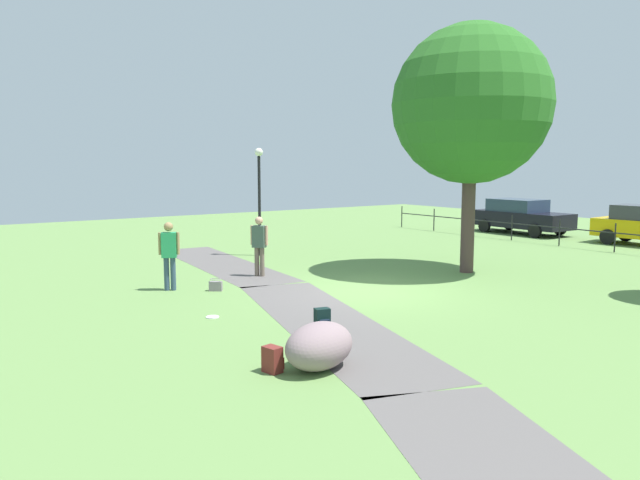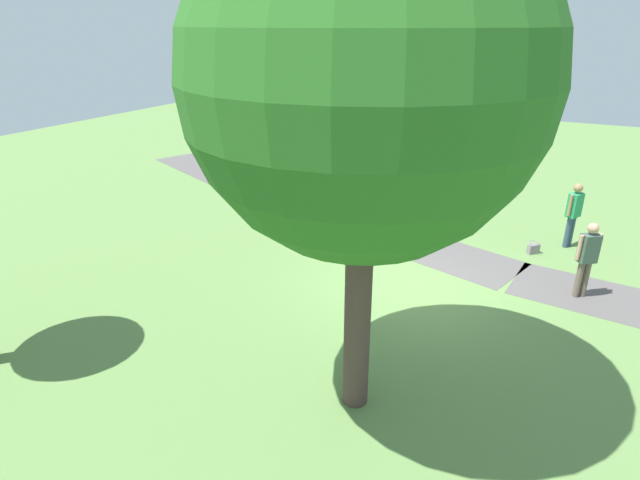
% 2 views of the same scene
% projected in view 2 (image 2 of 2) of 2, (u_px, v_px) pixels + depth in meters
% --- Properties ---
extents(ground_plane, '(48.00, 48.00, 0.00)m').
position_uv_depth(ground_plane, '(410.00, 286.00, 11.55)').
color(ground_plane, '#608445').
extents(footpath_segment_mid, '(8.20, 4.07, 0.01)m').
position_uv_depth(footpath_segment_mid, '(378.00, 232.00, 14.47)').
color(footpath_segment_mid, '#595352').
rests_on(footpath_segment_mid, ground).
extents(footpath_segment_far, '(8.08, 4.91, 0.01)m').
position_uv_depth(footpath_segment_far, '(221.00, 175.00, 19.84)').
color(footpath_segment_far, '#595352').
rests_on(footpath_segment_far, ground).
extents(large_shade_tree, '(4.51, 4.51, 7.08)m').
position_uv_depth(large_shade_tree, '(365.00, 80.00, 6.18)').
color(large_shade_tree, '#4C3834').
rests_on(large_shade_tree, ground).
extents(lawn_boulder, '(1.24, 1.51, 0.73)m').
position_uv_depth(lawn_boulder, '(334.00, 192.00, 16.68)').
color(lawn_boulder, gray).
rests_on(lawn_boulder, ground).
extents(woman_with_handbag, '(0.38, 0.47, 1.72)m').
position_uv_depth(woman_with_handbag, '(574.00, 211.00, 13.19)').
color(woman_with_handbag, '#334A60').
rests_on(woman_with_handbag, ground).
extents(man_near_boulder, '(0.43, 0.41, 1.68)m').
position_uv_depth(man_near_boulder, '(587.00, 255.00, 10.73)').
color(man_near_boulder, '#6C5D4E').
rests_on(man_near_boulder, ground).
extents(handbag_on_grass, '(0.38, 0.38, 0.31)m').
position_uv_depth(handbag_on_grass, '(534.00, 248.00, 13.10)').
color(handbag_on_grass, gray).
rests_on(handbag_on_grass, ground).
extents(backpack_by_boulder, '(0.32, 0.30, 0.40)m').
position_uv_depth(backpack_by_boulder, '(351.00, 193.00, 17.17)').
color(backpack_by_boulder, maroon).
rests_on(backpack_by_boulder, ground).
extents(spare_backpack_on_lawn, '(0.31, 0.32, 0.40)m').
position_uv_depth(spare_backpack_on_lawn, '(371.00, 220.00, 14.85)').
color(spare_backpack_on_lawn, black).
rests_on(spare_backpack_on_lawn, ground).
extents(frisbee_on_grass, '(0.27, 0.27, 0.02)m').
position_uv_depth(frisbee_on_grass, '(452.00, 222.00, 15.16)').
color(frisbee_on_grass, white).
rests_on(frisbee_on_grass, ground).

